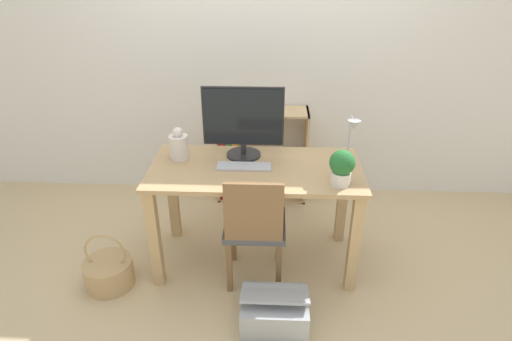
{
  "coord_description": "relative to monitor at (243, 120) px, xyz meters",
  "views": [
    {
      "loc": [
        0.11,
        -2.51,
        2.06
      ],
      "look_at": [
        0.0,
        0.1,
        0.69
      ],
      "focal_mm": 30.0,
      "sensor_mm": 36.0,
      "label": 1
    }
  ],
  "objects": [
    {
      "name": "bookshelf",
      "position": [
        -0.02,
        0.73,
        -0.68
      ],
      "size": [
        0.79,
        0.28,
        0.84
      ],
      "color": "tan",
      "rests_on": "ground_plane"
    },
    {
      "name": "desk_lamp",
      "position": [
        0.7,
        -0.15,
        -0.05
      ],
      "size": [
        0.1,
        0.19,
        0.35
      ],
      "color": "#B7B7BC",
      "rests_on": "desk"
    },
    {
      "name": "basket",
      "position": [
        -0.89,
        -0.49,
        -0.92
      ],
      "size": [
        0.33,
        0.33,
        0.41
      ],
      "color": "tan",
      "rests_on": "ground_plane"
    },
    {
      "name": "ground_plane",
      "position": [
        0.09,
        -0.18,
        -1.03
      ],
      "size": [
        10.0,
        10.0,
        0.0
      ],
      "primitive_type": "plane",
      "color": "#CCB284"
    },
    {
      "name": "vase",
      "position": [
        -0.44,
        -0.06,
        -0.17
      ],
      "size": [
        0.13,
        0.13,
        0.23
      ],
      "color": "silver",
      "rests_on": "desk"
    },
    {
      "name": "keyboard",
      "position": [
        0.02,
        -0.19,
        -0.26
      ],
      "size": [
        0.36,
        0.12,
        0.02
      ],
      "color": "#B2B2B7",
      "rests_on": "desk"
    },
    {
      "name": "desk",
      "position": [
        0.09,
        -0.18,
        -0.41
      ],
      "size": [
        1.41,
        0.67,
        0.76
      ],
      "color": "tan",
      "rests_on": "ground_plane"
    },
    {
      "name": "wall_back",
      "position": [
        0.09,
        0.91,
        0.27
      ],
      "size": [
        8.0,
        0.05,
        2.6
      ],
      "color": "silver",
      "rests_on": "ground_plane"
    },
    {
      "name": "potted_plant",
      "position": [
        0.62,
        -0.38,
        -0.14
      ],
      "size": [
        0.16,
        0.16,
        0.23
      ],
      "color": "silver",
      "rests_on": "desk"
    },
    {
      "name": "chair",
      "position": [
        0.1,
        -0.41,
        -0.57
      ],
      "size": [
        0.4,
        0.4,
        0.84
      ],
      "rotation": [
        0.0,
        0.0,
        -0.07
      ],
      "color": "#4C4C51",
      "rests_on": "ground_plane"
    },
    {
      "name": "monitor",
      "position": [
        0.0,
        0.0,
        0.0
      ],
      "size": [
        0.55,
        0.24,
        0.49
      ],
      "color": "#232326",
      "rests_on": "desk"
    },
    {
      "name": "storage_box",
      "position": [
        0.23,
        -0.79,
        -0.93
      ],
      "size": [
        0.41,
        0.35,
        0.25
      ],
      "color": "#999EA3",
      "rests_on": "ground_plane"
    }
  ]
}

